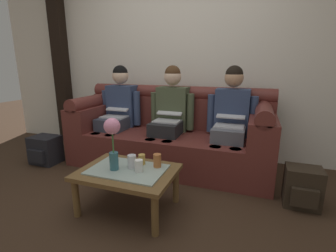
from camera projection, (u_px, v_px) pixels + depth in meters
ground_plane at (124, 213)px, 2.09m from camera, size 14.00×14.00×0.00m
back_wall_patterned at (183, 48)px, 3.29m from camera, size 6.00×0.12×2.90m
timber_pillar at (61, 50)px, 3.82m from camera, size 0.20×0.20×2.90m
couch at (170, 136)px, 3.07m from camera, size 2.41×0.88×0.96m
person_left at (118, 109)px, 3.23m from camera, size 0.56×0.67×1.22m
person_middle at (170, 113)px, 2.99m from camera, size 0.56×0.67×1.22m
person_right at (231, 117)px, 2.75m from camera, size 0.56×0.67×1.22m
coffee_table at (128, 175)px, 2.09m from camera, size 0.80×0.59×0.37m
flower_vase at (113, 136)px, 1.99m from camera, size 0.13×0.13×0.44m
cup_near_left at (142, 159)px, 2.16m from camera, size 0.06×0.06×0.09m
cup_near_right at (132, 162)px, 2.08m from camera, size 0.07×0.07×0.11m
cup_far_center at (139, 166)px, 2.01m from camera, size 0.07×0.07×0.10m
cup_far_left at (157, 161)px, 2.10m from camera, size 0.07×0.07×0.11m
backpack_right at (302, 187)px, 2.17m from camera, size 0.30×0.27×0.36m
backpack_left at (45, 150)px, 3.13m from camera, size 0.34×0.31×0.35m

